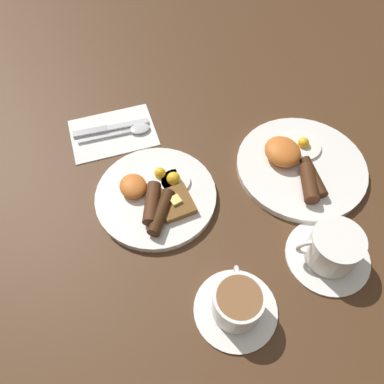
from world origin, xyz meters
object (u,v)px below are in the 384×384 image
object	(u,v)px
teacup_far	(332,249)
breakfast_plate_far	(299,165)
knife	(107,128)
spoon	(132,130)
teacup_near	(237,304)
breakfast_plate_near	(156,195)

from	to	relation	value
teacup_far	breakfast_plate_far	bearing A→B (deg)	162.30
knife	spoon	size ratio (longest dim) A/B	1.05
teacup_near	spoon	distance (m)	0.47
spoon	breakfast_plate_far	bearing A→B (deg)	-32.25
teacup_near	teacup_far	distance (m)	0.20
breakfast_plate_near	knife	xyz separation A→B (m)	(-0.23, -0.04, -0.01)
breakfast_plate_near	teacup_near	xyz separation A→B (m)	(0.27, 0.04, 0.02)
breakfast_plate_far	spoon	distance (m)	0.38
breakfast_plate_near	knife	size ratio (longest dim) A/B	1.39
breakfast_plate_far	teacup_near	distance (m)	0.35
breakfast_plate_far	teacup_far	xyz separation A→B (m)	(0.20, -0.06, 0.02)
teacup_near	spoon	size ratio (longest dim) A/B	0.85
breakfast_plate_far	spoon	bearing A→B (deg)	-129.24
teacup_near	teacup_far	xyz separation A→B (m)	(-0.02, 0.20, 0.00)
breakfast_plate_far	knife	distance (m)	0.45
knife	breakfast_plate_near	bearing A→B (deg)	-71.47
knife	spoon	world-z (taller)	spoon
breakfast_plate_near	spoon	world-z (taller)	breakfast_plate_near
teacup_near	teacup_far	bearing A→B (deg)	95.60
breakfast_plate_near	spoon	xyz separation A→B (m)	(-0.20, 0.01, -0.00)
teacup_near	teacup_far	size ratio (longest dim) A/B	0.92
teacup_near	knife	distance (m)	0.50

